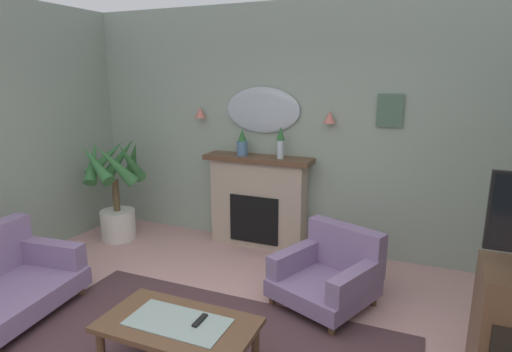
{
  "coord_description": "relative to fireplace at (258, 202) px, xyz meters",
  "views": [
    {
      "loc": [
        1.49,
        -1.96,
        2.12
      ],
      "look_at": [
        -0.04,
        1.69,
        1.17
      ],
      "focal_mm": 29.43,
      "sensor_mm": 36.0,
      "label": 1
    }
  ],
  "objects": [
    {
      "name": "fireplace",
      "position": [
        0.0,
        0.0,
        0.0
      ],
      "size": [
        1.36,
        0.36,
        1.16
      ],
      "color": "tan",
      "rests_on": "ground"
    },
    {
      "name": "wall_sconce_left",
      "position": [
        -0.85,
        0.09,
        1.09
      ],
      "size": [
        0.14,
        0.14,
        0.14
      ],
      "primitive_type": "cone",
      "color": "#D17066"
    },
    {
      "name": "potted_plant_tall_palm",
      "position": [
        -1.79,
        -0.52,
        0.15
      ],
      "size": [
        0.86,
        0.85,
        1.36
      ],
      "color": "silver",
      "rests_on": "ground"
    },
    {
      "name": "coffee_table",
      "position": [
        0.42,
        -2.48,
        -0.19
      ],
      "size": [
        1.1,
        0.6,
        0.45
      ],
      "color": "brown",
      "rests_on": "ground"
    },
    {
      "name": "wall_back",
      "position": [
        0.44,
        0.22,
        0.91
      ],
      "size": [
        6.67,
        0.1,
        2.97
      ],
      "primitive_type": "cube",
      "color": "#93A393",
      "rests_on": "ground"
    },
    {
      "name": "framed_picture",
      "position": [
        1.5,
        0.15,
        1.18
      ],
      "size": [
        0.28,
        0.03,
        0.36
      ],
      "primitive_type": "cube",
      "color": "#4C6B56"
    },
    {
      "name": "wall_sconce_right",
      "position": [
        0.85,
        0.09,
        1.09
      ],
      "size": [
        0.14,
        0.14,
        0.14
      ],
      "primitive_type": "cone",
      "color": "#D17066"
    },
    {
      "name": "armchair_near_fireplace",
      "position": [
        1.17,
        -1.03,
        -0.27
      ],
      "size": [
        1.05,
        1.06,
        0.71
      ],
      "color": "gray",
      "rests_on": "ground"
    },
    {
      "name": "tv_remote",
      "position": [
        0.56,
        -2.42,
        -0.12
      ],
      "size": [
        0.04,
        0.16,
        0.02
      ],
      "primitive_type": "cube",
      "color": "black",
      "rests_on": "coffee_table"
    },
    {
      "name": "mantel_vase_right",
      "position": [
        0.3,
        -0.03,
        0.8
      ],
      "size": [
        0.1,
        0.1,
        0.38
      ],
      "color": "silver",
      "rests_on": "fireplace"
    },
    {
      "name": "mantel_vase_left",
      "position": [
        -0.2,
        -0.03,
        0.73
      ],
      "size": [
        0.14,
        0.14,
        0.34
      ],
      "color": "#4C7093",
      "rests_on": "fireplace"
    },
    {
      "name": "wall_mirror",
      "position": [
        -0.0,
        0.14,
        1.14
      ],
      "size": [
        0.96,
        0.06,
        0.56
      ],
      "primitive_type": "ellipsoid",
      "color": "#B2BCC6"
    }
  ]
}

